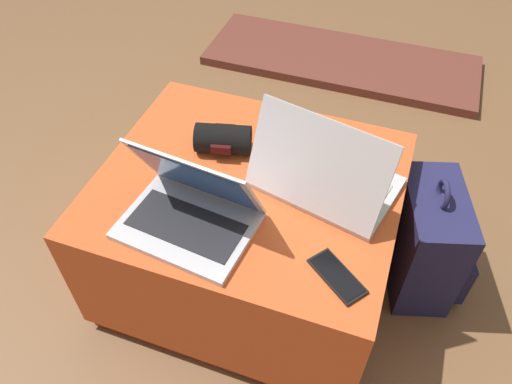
% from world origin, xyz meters
% --- Properties ---
extents(ground_plane, '(14.00, 14.00, 0.00)m').
position_xyz_m(ground_plane, '(0.00, 0.00, 0.00)').
color(ground_plane, brown).
extents(ottoman, '(0.84, 0.72, 0.47)m').
position_xyz_m(ottoman, '(0.00, 0.00, 0.24)').
color(ottoman, maroon).
rests_on(ottoman, ground_plane).
extents(laptop_near, '(0.36, 0.28, 0.23)m').
position_xyz_m(laptop_near, '(-0.09, -0.19, 0.52)').
color(laptop_near, silver).
rests_on(laptop_near, ottoman).
extents(laptop_far, '(0.42, 0.33, 0.25)m').
position_xyz_m(laptop_far, '(0.20, 0.04, 0.52)').
color(laptop_far, silver).
rests_on(laptop_far, ottoman).
extents(cell_phone, '(0.16, 0.14, 0.01)m').
position_xyz_m(cell_phone, '(0.31, -0.23, 0.47)').
color(cell_phone, black).
rests_on(cell_phone, ottoman).
extents(backpack, '(0.30, 0.36, 0.46)m').
position_xyz_m(backpack, '(0.54, 0.19, 0.19)').
color(backpack, '#23234C').
rests_on(backpack, ground_plane).
extents(wrist_brace, '(0.18, 0.12, 0.09)m').
position_xyz_m(wrist_brace, '(-0.11, 0.10, 0.51)').
color(wrist_brace, black).
rests_on(wrist_brace, ottoman).
extents(fireplace_hearth, '(1.40, 0.50, 0.04)m').
position_xyz_m(fireplace_hearth, '(0.00, 1.40, 0.02)').
color(fireplace_hearth, brown).
rests_on(fireplace_hearth, ground_plane).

